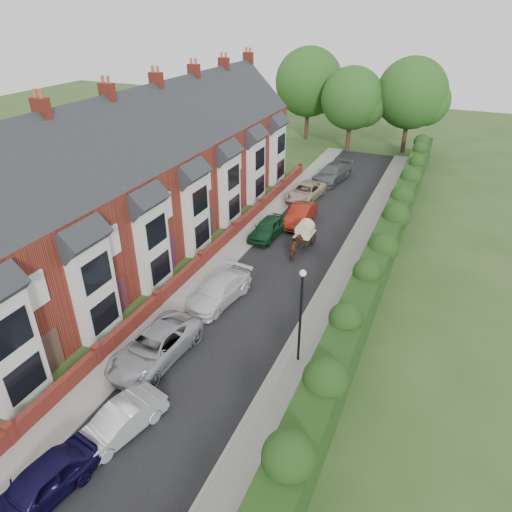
{
  "coord_description": "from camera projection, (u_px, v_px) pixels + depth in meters",
  "views": [
    {
      "loc": [
        8.28,
        -12.21,
        15.27
      ],
      "look_at": [
        -1.07,
        9.16,
        2.2
      ],
      "focal_mm": 32.0,
      "sensor_mm": 36.0,
      "label": 1
    }
  ],
  "objects": [
    {
      "name": "ground",
      "position": [
        195.0,
        397.0,
        20.12
      ],
      "size": [
        140.0,
        140.0,
        0.0
      ],
      "primitive_type": "plane",
      "color": "#2D4C1E",
      "rests_on": "ground"
    },
    {
      "name": "road",
      "position": [
        276.0,
        275.0,
        29.08
      ],
      "size": [
        6.0,
        58.0,
        0.02
      ],
      "primitive_type": "cube",
      "color": "black",
      "rests_on": "ground"
    },
    {
      "name": "pavement_hedge_side",
      "position": [
        339.0,
        288.0,
        27.62
      ],
      "size": [
        2.2,
        58.0,
        0.12
      ],
      "primitive_type": "cube",
      "color": "gray",
      "rests_on": "ground"
    },
    {
      "name": "pavement_house_side",
      "position": [
        222.0,
        262.0,
        30.4
      ],
      "size": [
        1.7,
        58.0,
        0.12
      ],
      "primitive_type": "cube",
      "color": "gray",
      "rests_on": "ground"
    },
    {
      "name": "kerb_hedge_side",
      "position": [
        322.0,
        284.0,
        27.99
      ],
      "size": [
        0.18,
        58.0,
        0.13
      ],
      "primitive_type": "cube",
      "color": "#9A9A94",
      "rests_on": "ground"
    },
    {
      "name": "kerb_house_side",
      "position": [
        233.0,
        264.0,
        30.12
      ],
      "size": [
        0.18,
        58.0,
        0.13
      ],
      "primitive_type": "cube",
      "color": "#9A9A94",
      "rests_on": "ground"
    },
    {
      "name": "hedge",
      "position": [
        372.0,
        273.0,
        26.24
      ],
      "size": [
        2.1,
        58.0,
        2.85
      ],
      "color": "#133310",
      "rests_on": "ground"
    },
    {
      "name": "terrace_row",
      "position": [
        124.0,
        191.0,
        29.71
      ],
      "size": [
        9.05,
        40.5,
        11.5
      ],
      "color": "#973626",
      "rests_on": "ground"
    },
    {
      "name": "garden_wall_row",
      "position": [
        201.0,
        261.0,
        29.76
      ],
      "size": [
        0.35,
        40.35,
        1.1
      ],
      "color": "maroon",
      "rests_on": "ground"
    },
    {
      "name": "lamppost",
      "position": [
        301.0,
        305.0,
        20.51
      ],
      "size": [
        0.32,
        0.32,
        5.16
      ],
      "color": "black",
      "rests_on": "ground"
    },
    {
      "name": "tree_far_left",
      "position": [
        355.0,
        100.0,
        50.28
      ],
      "size": [
        7.14,
        6.8,
        9.29
      ],
      "color": "#332316",
      "rests_on": "ground"
    },
    {
      "name": "tree_far_right",
      "position": [
        415.0,
        95.0,
        49.47
      ],
      "size": [
        7.98,
        7.6,
        10.31
      ],
      "color": "#332316",
      "rests_on": "ground"
    },
    {
      "name": "tree_far_back",
      "position": [
        312.0,
        84.0,
        54.31
      ],
      "size": [
        8.4,
        8.0,
        10.82
      ],
      "color": "#332316",
      "rests_on": "ground"
    },
    {
      "name": "car_navy",
      "position": [
        40.0,
        485.0,
        15.69
      ],
      "size": [
        2.41,
        4.44,
        1.44
      ],
      "primitive_type": "imported",
      "rotation": [
        0.0,
        0.0,
        -0.18
      ],
      "color": "black",
      "rests_on": "ground"
    },
    {
      "name": "car_silver_a",
      "position": [
        120.0,
        422.0,
        18.11
      ],
      "size": [
        2.36,
        4.2,
        1.31
      ],
      "primitive_type": "imported",
      "rotation": [
        0.0,
        0.0,
        -0.26
      ],
      "color": "silver",
      "rests_on": "ground"
    },
    {
      "name": "car_silver_b",
      "position": [
        155.0,
        347.0,
        21.93
      ],
      "size": [
        2.84,
        5.49,
        1.48
      ],
      "primitive_type": "imported",
      "rotation": [
        0.0,
        0.0,
        -0.07
      ],
      "color": "#A5A8AD",
      "rests_on": "ground"
    },
    {
      "name": "car_white",
      "position": [
        219.0,
        291.0,
        26.23
      ],
      "size": [
        2.64,
        5.07,
        1.41
      ],
      "primitive_type": "imported",
      "rotation": [
        0.0,
        0.0,
        -0.14
      ],
      "color": "white",
      "rests_on": "ground"
    },
    {
      "name": "car_green",
      "position": [
        268.0,
        228.0,
        33.42
      ],
      "size": [
        2.01,
        4.34,
        1.44
      ],
      "primitive_type": "imported",
      "rotation": [
        0.0,
        0.0,
        -0.07
      ],
      "color": "#11381D",
      "rests_on": "ground"
    },
    {
      "name": "car_red",
      "position": [
        300.0,
        215.0,
        35.43
      ],
      "size": [
        1.59,
        4.45,
        1.46
      ],
      "primitive_type": "imported",
      "rotation": [
        0.0,
        0.0,
        -0.01
      ],
      "color": "maroon",
      "rests_on": "ground"
    },
    {
      "name": "car_beige",
      "position": [
        306.0,
        192.0,
        39.85
      ],
      "size": [
        2.79,
        5.17,
        1.38
      ],
      "primitive_type": "imported",
      "rotation": [
        0.0,
        0.0,
        -0.1
      ],
      "color": "tan",
      "rests_on": "ground"
    },
    {
      "name": "car_grey",
      "position": [
        332.0,
        173.0,
        43.89
      ],
      "size": [
        3.15,
        5.8,
        1.6
      ],
      "primitive_type": "imported",
      "rotation": [
        0.0,
        0.0,
        -0.17
      ],
      "color": "#515458",
      "rests_on": "ground"
    },
    {
      "name": "horse",
      "position": [
        296.0,
        248.0,
        30.67
      ],
      "size": [
        1.1,
        1.85,
        1.46
      ],
      "primitive_type": "imported",
      "rotation": [
        0.0,
        0.0,
        3.33
      ],
      "color": "#4D2B1C",
      "rests_on": "ground"
    },
    {
      "name": "horse_cart",
      "position": [
        305.0,
        232.0,
        31.97
      ],
      "size": [
        1.23,
        2.71,
        1.95
      ],
      "color": "black",
      "rests_on": "ground"
    }
  ]
}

